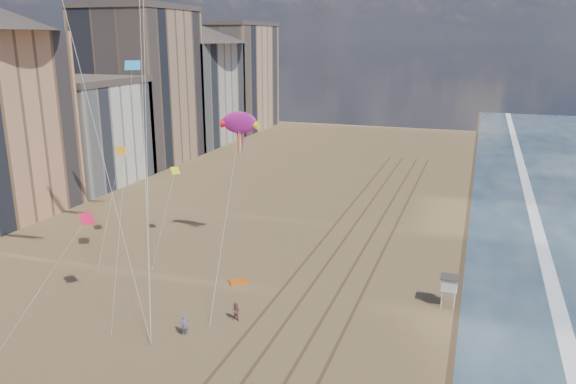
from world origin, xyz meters
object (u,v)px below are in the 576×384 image
(kite_flyer_a, at_px, (185,325))
(kite_flyer_b, at_px, (236,312))
(show_kite, at_px, (240,123))
(lifeguard_stand, at_px, (449,284))
(grounded_kite, at_px, (239,282))

(kite_flyer_a, bearing_deg, kite_flyer_b, 13.43)
(kite_flyer_b, bearing_deg, show_kite, 126.81)
(lifeguard_stand, bearing_deg, grounded_kite, -175.98)
(show_kite, xyz_separation_m, kite_flyer_b, (5.72, -14.54, -13.67))
(lifeguard_stand, bearing_deg, kite_flyer_a, -148.51)
(show_kite, bearing_deg, lifeguard_stand, -15.14)
(show_kite, xyz_separation_m, kite_flyer_a, (2.83, -18.09, -13.60))
(lifeguard_stand, distance_m, show_kite, 26.29)
(kite_flyer_a, distance_m, kite_flyer_b, 4.58)
(lifeguard_stand, height_order, grounded_kite, lifeguard_stand)
(lifeguard_stand, xyz_separation_m, kite_flyer_a, (-19.62, -12.02, -1.34))
(lifeguard_stand, xyz_separation_m, show_kite, (-22.45, 6.08, 12.26))
(show_kite, bearing_deg, kite_flyer_a, -81.10)
(kite_flyer_a, bearing_deg, grounded_kite, 52.22)
(grounded_kite, xyz_separation_m, show_kite, (-2.89, 7.45, 14.38))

